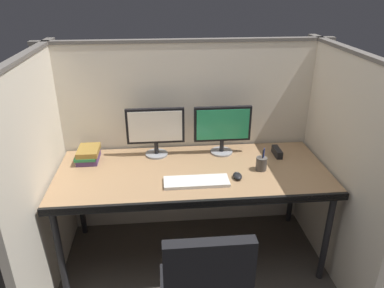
{
  "coord_description": "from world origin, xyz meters",
  "views": [
    {
      "loc": [
        -0.21,
        -1.94,
        1.97
      ],
      "look_at": [
        0.0,
        0.35,
        0.92
      ],
      "focal_mm": 33.99,
      "sensor_mm": 36.0,
      "label": 1
    }
  ],
  "objects": [
    {
      "name": "cubicle_partition_left",
      "position": [
        -0.99,
        0.2,
        0.79
      ],
      "size": [
        0.06,
        1.41,
        1.57
      ],
      "color": "beige",
      "rests_on": "ground"
    },
    {
      "name": "monitor_left",
      "position": [
        -0.25,
        0.57,
        0.96
      ],
      "size": [
        0.43,
        0.17,
        0.37
      ],
      "color": "gray",
      "rests_on": "desk"
    },
    {
      "name": "keyboard_main",
      "position": [
        0.01,
        0.12,
        0.75
      ],
      "size": [
        0.43,
        0.15,
        0.02
      ],
      "primitive_type": "cube",
      "color": "silver",
      "rests_on": "desk"
    },
    {
      "name": "cubicle_partition_right",
      "position": [
        0.99,
        0.2,
        0.79
      ],
      "size": [
        0.06,
        1.41,
        1.57
      ],
      "color": "beige",
      "rests_on": "ground"
    },
    {
      "name": "monitor_right",
      "position": [
        0.25,
        0.56,
        0.96
      ],
      "size": [
        0.43,
        0.17,
        0.37
      ],
      "color": "gray",
      "rests_on": "desk"
    },
    {
      "name": "cubicle_partition_rear",
      "position": [
        0.0,
        0.74,
        0.79
      ],
      "size": [
        2.21,
        0.06,
        1.57
      ],
      "color": "beige",
      "rests_on": "ground"
    },
    {
      "name": "computer_mouse",
      "position": [
        0.29,
        0.16,
        0.76
      ],
      "size": [
        0.06,
        0.1,
        0.04
      ],
      "color": "black",
      "rests_on": "desk"
    },
    {
      "name": "book_stack",
      "position": [
        -0.75,
        0.52,
        0.79
      ],
      "size": [
        0.16,
        0.22,
        0.1
      ],
      "color": "#4C3366",
      "rests_on": "desk"
    },
    {
      "name": "red_stapler",
      "position": [
        0.66,
        0.48,
        0.77
      ],
      "size": [
        0.04,
        0.15,
        0.06
      ],
      "primitive_type": "cube",
      "color": "black",
      "rests_on": "desk"
    },
    {
      "name": "ground_plane",
      "position": [
        0.0,
        0.0,
        0.0
      ],
      "size": [
        8.0,
        8.0,
        0.0
      ],
      "primitive_type": "plane",
      "color": "#423D38"
    },
    {
      "name": "pen_cup",
      "position": [
        0.48,
        0.26,
        0.79
      ],
      "size": [
        0.08,
        0.08,
        0.17
      ],
      "color": "#4C4742",
      "rests_on": "desk"
    },
    {
      "name": "desk",
      "position": [
        0.0,
        0.29,
        0.69
      ],
      "size": [
        1.9,
        0.8,
        0.74
      ],
      "color": "#997551",
      "rests_on": "ground"
    }
  ]
}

